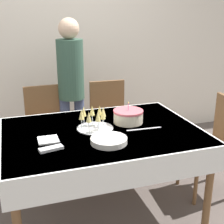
% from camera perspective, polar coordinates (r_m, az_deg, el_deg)
% --- Properties ---
extents(ground_plane, '(12.00, 12.00, 0.00)m').
position_cam_1_polar(ground_plane, '(2.92, -1.69, -17.69)').
color(ground_plane, '#564C47').
extents(wall_back, '(8.00, 0.05, 2.70)m').
position_cam_1_polar(wall_back, '(4.01, -9.02, 12.97)').
color(wall_back, silver).
rests_on(wall_back, ground_plane).
extents(dining_table, '(1.59, 1.14, 0.78)m').
position_cam_1_polar(dining_table, '(2.58, -1.83, -5.47)').
color(dining_table, white).
rests_on(dining_table, ground_plane).
extents(dining_chair_far_left, '(0.43, 0.43, 0.95)m').
position_cam_1_polar(dining_chair_far_left, '(3.39, -11.89, -2.76)').
color(dining_chair_far_left, brown).
rests_on(dining_chair_far_left, ground_plane).
extents(dining_chair_far_right, '(0.44, 0.44, 0.95)m').
position_cam_1_polar(dining_chair_far_right, '(3.52, -0.44, -1.49)').
color(dining_chair_far_right, brown).
rests_on(dining_chair_far_right, ground_plane).
extents(dining_chair_right_end, '(0.46, 0.46, 0.95)m').
position_cam_1_polar(dining_chair_right_end, '(3.11, 18.33, -5.29)').
color(dining_chair_right_end, brown).
rests_on(dining_chair_right_end, ground_plane).
extents(birthday_cake, '(0.26, 0.26, 0.19)m').
position_cam_1_polar(birthday_cake, '(2.69, 2.97, -0.80)').
color(birthday_cake, beige).
rests_on(birthday_cake, dining_table).
extents(champagne_tray, '(0.30, 0.30, 0.18)m').
position_cam_1_polar(champagne_tray, '(2.54, -3.29, -1.08)').
color(champagne_tray, silver).
rests_on(champagne_tray, dining_table).
extents(plate_stack_main, '(0.27, 0.27, 0.04)m').
position_cam_1_polar(plate_stack_main, '(2.30, -0.57, -5.22)').
color(plate_stack_main, silver).
rests_on(plate_stack_main, dining_table).
extents(cake_knife, '(0.30, 0.03, 0.00)m').
position_cam_1_polar(cake_knife, '(2.57, 5.87, -3.10)').
color(cake_knife, silver).
rests_on(cake_knife, dining_table).
extents(fork_pile, '(0.18, 0.09, 0.02)m').
position_cam_1_polar(fork_pile, '(2.24, -11.08, -6.59)').
color(fork_pile, silver).
rests_on(fork_pile, dining_table).
extents(napkin_pile, '(0.15, 0.15, 0.01)m').
position_cam_1_polar(napkin_pile, '(2.39, -11.59, -5.02)').
color(napkin_pile, white).
rests_on(napkin_pile, dining_table).
extents(person_standing, '(0.28, 0.28, 1.63)m').
position_cam_1_polar(person_standing, '(3.37, -7.52, 5.69)').
color(person_standing, '#3F4C72').
rests_on(person_standing, ground_plane).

